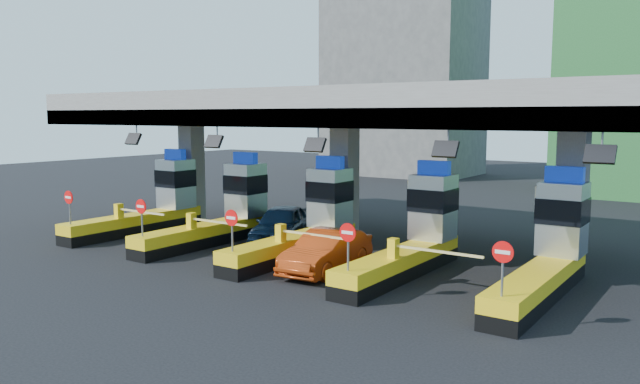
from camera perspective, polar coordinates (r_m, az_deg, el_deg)
The scene contains 10 objects.
ground at distance 26.83m, azimuth -1.25°, elevation -5.79°, with size 120.00×120.00×0.00m, color black.
toll_canopy at distance 28.53m, azimuth 2.14°, elevation 7.39°, with size 28.00×12.09×7.00m.
toll_lane_far_left at distance 33.54m, azimuth -14.92°, elevation -1.01°, with size 4.43×8.00×4.16m.
toll_lane_left at distance 29.93m, azimuth -8.70°, elevation -1.80°, with size 4.43×8.00×4.16m.
toll_lane_center at distance 26.78m, azimuth -0.90°, elevation -2.77°, with size 4.43×8.00×4.16m.
toll_lane_right at distance 24.25m, azimuth 8.76°, elevation -3.88°, with size 4.43×8.00×4.16m.
toll_lane_far_right at distance 22.56m, azimuth 20.29°, elevation -5.06°, with size 4.43×8.00×4.16m.
bg_building_concrete at distance 64.34m, azimuth 7.67°, elevation 9.68°, with size 14.00×10.00×18.00m, color #4C4C49.
van at distance 29.30m, azimuth -3.55°, elevation -2.97°, with size 2.06×5.12×1.75m, color black.
red_car at distance 23.91m, azimuth 0.59°, elevation -5.44°, with size 1.67×4.78×1.57m, color #A3320C.
Camera 1 is at (15.40, -21.15, 5.95)m, focal length 35.00 mm.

